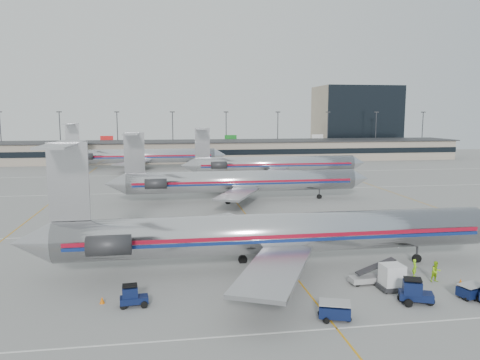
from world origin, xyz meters
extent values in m
plane|color=gray|center=(0.00, 0.00, 0.00)|extent=(260.00, 260.00, 0.00)
cube|color=silver|center=(0.00, 10.00, 0.01)|extent=(160.00, 0.15, 0.02)
cube|color=gray|center=(0.00, 98.00, 3.00)|extent=(160.00, 16.00, 6.00)
cube|color=black|center=(0.00, 89.90, 3.20)|extent=(160.00, 0.20, 1.60)
cube|color=#2D2D30|center=(0.00, 98.00, 6.10)|extent=(162.00, 17.00, 0.30)
cylinder|color=#38383D|center=(-63.00, 112.00, 7.50)|extent=(0.30, 0.30, 15.00)
cylinder|color=#38383D|center=(-45.00, 112.00, 7.50)|extent=(0.30, 0.30, 15.00)
cube|color=#2D2D30|center=(-45.00, 112.00, 15.10)|extent=(1.60, 0.40, 0.35)
cylinder|color=#38383D|center=(-27.00, 112.00, 7.50)|extent=(0.30, 0.30, 15.00)
cube|color=#2D2D30|center=(-27.00, 112.00, 15.10)|extent=(1.60, 0.40, 0.35)
cylinder|color=#38383D|center=(-9.00, 112.00, 7.50)|extent=(0.30, 0.30, 15.00)
cube|color=#2D2D30|center=(-9.00, 112.00, 15.10)|extent=(1.60, 0.40, 0.35)
cylinder|color=#38383D|center=(9.00, 112.00, 7.50)|extent=(0.30, 0.30, 15.00)
cube|color=#2D2D30|center=(9.00, 112.00, 15.10)|extent=(1.60, 0.40, 0.35)
cylinder|color=#38383D|center=(27.00, 112.00, 7.50)|extent=(0.30, 0.30, 15.00)
cube|color=#2D2D30|center=(27.00, 112.00, 15.10)|extent=(1.60, 0.40, 0.35)
cylinder|color=#38383D|center=(45.00, 112.00, 7.50)|extent=(0.30, 0.30, 15.00)
cube|color=#2D2D30|center=(45.00, 112.00, 15.10)|extent=(1.60, 0.40, 0.35)
cylinder|color=#38383D|center=(63.00, 112.00, 7.50)|extent=(0.30, 0.30, 15.00)
cube|color=#2D2D30|center=(63.00, 112.00, 15.10)|extent=(1.60, 0.40, 0.35)
cylinder|color=#38383D|center=(81.00, 112.00, 7.50)|extent=(0.30, 0.30, 15.00)
cube|color=#2D2D30|center=(81.00, 112.00, 15.10)|extent=(1.60, 0.40, 0.35)
cube|color=tan|center=(62.00, 128.00, 12.50)|extent=(30.00, 20.00, 25.00)
cylinder|color=silver|center=(-1.03, -5.55, 3.47)|extent=(39.64, 3.67, 3.67)
cone|color=#AAAAAF|center=(-22.64, -5.55, 3.47)|extent=(3.57, 3.67, 3.67)
cube|color=maroon|center=(-1.03, -7.39, 3.62)|extent=(37.66, 0.05, 0.35)
cube|color=navy|center=(-1.03, -7.39, 3.22)|extent=(37.66, 0.05, 0.28)
cube|color=#AAAAAF|center=(-3.02, 1.39, 2.48)|extent=(9.22, 13.43, 0.32)
cube|color=#AAAAAF|center=(-3.02, -12.49, 2.48)|extent=(9.22, 13.43, 0.32)
cube|color=#AAAAAF|center=(-19.37, -5.55, 8.67)|extent=(3.37, 0.25, 6.74)
cube|color=#AAAAAF|center=(-19.66, -5.55, 11.84)|extent=(2.38, 10.40, 0.18)
cylinder|color=#2D2D30|center=(-15.90, -2.73, 3.77)|extent=(3.57, 1.68, 1.68)
cylinder|color=#2D2D30|center=(-15.90, -8.38, 3.77)|extent=(3.57, 1.68, 1.68)
cylinder|color=#2D2D30|center=(12.84, -5.55, 0.82)|extent=(0.20, 0.20, 1.64)
cylinder|color=#2D2D30|center=(-4.01, -7.93, 0.82)|extent=(0.20, 0.20, 1.64)
cylinder|color=#2D2D30|center=(-4.01, -3.17, 0.82)|extent=(0.20, 0.20, 1.64)
cylinder|color=black|center=(12.84, -5.55, 0.35)|extent=(0.89, 0.30, 0.89)
cylinder|color=silver|center=(1.32, 29.36, 3.32)|extent=(37.89, 3.50, 3.50)
cone|color=silver|center=(21.78, 29.36, 3.32)|extent=(3.03, 3.50, 3.50)
cone|color=#AAAAAF|center=(-19.33, 29.36, 3.32)|extent=(3.41, 3.50, 3.50)
cube|color=maroon|center=(1.32, 27.60, 3.46)|extent=(35.99, 0.05, 0.33)
cube|color=navy|center=(1.32, 27.60, 3.08)|extent=(35.99, 0.05, 0.27)
cube|color=#AAAAAF|center=(-0.57, 35.99, 2.37)|extent=(8.81, 12.84, 0.30)
cube|color=#AAAAAF|center=(-0.57, 22.73, 2.37)|extent=(8.81, 12.84, 0.30)
cube|color=#AAAAAF|center=(-16.20, 29.36, 8.29)|extent=(3.22, 0.24, 6.44)
cube|color=#AAAAAF|center=(-16.48, 29.36, 11.32)|extent=(2.27, 9.95, 0.17)
cylinder|color=#2D2D30|center=(-12.88, 32.06, 3.60)|extent=(3.41, 1.61, 1.61)
cylinder|color=#2D2D30|center=(-12.88, 26.66, 3.60)|extent=(3.41, 1.61, 1.61)
cylinder|color=#2D2D30|center=(14.58, 29.36, 0.78)|extent=(0.19, 0.19, 1.56)
cylinder|color=#2D2D30|center=(-1.52, 27.09, 0.78)|extent=(0.19, 0.19, 1.56)
cylinder|color=#2D2D30|center=(-1.52, 31.64, 0.78)|extent=(0.19, 0.19, 1.56)
cylinder|color=black|center=(14.58, 29.36, 0.33)|extent=(0.85, 0.28, 0.85)
cylinder|color=silver|center=(13.01, 54.90, 3.29)|extent=(35.69, 3.48, 3.48)
cone|color=silver|center=(32.35, 54.90, 3.29)|extent=(3.01, 3.48, 3.48)
cone|color=#AAAAAF|center=(-6.53, 54.90, 3.29)|extent=(3.38, 3.48, 3.48)
cube|color=maroon|center=(13.01, 53.15, 3.43)|extent=(33.91, 0.05, 0.33)
cube|color=navy|center=(13.01, 53.15, 3.05)|extent=(33.91, 0.05, 0.26)
cube|color=#AAAAAF|center=(11.13, 61.47, 2.35)|extent=(8.74, 12.73, 0.30)
cube|color=#AAAAAF|center=(11.13, 48.33, 2.35)|extent=(8.74, 12.73, 0.30)
cube|color=#AAAAAF|center=(-3.43, 54.90, 8.22)|extent=(3.19, 0.23, 6.39)
cube|color=#AAAAAF|center=(-3.71, 54.90, 11.22)|extent=(2.25, 9.86, 0.17)
cylinder|color=#2D2D30|center=(-0.14, 57.58, 3.57)|extent=(3.38, 1.60, 1.60)
cylinder|color=#2D2D30|center=(-0.14, 52.22, 3.57)|extent=(3.38, 1.60, 1.60)
cylinder|color=#2D2D30|center=(25.22, 54.90, 0.77)|extent=(0.19, 0.19, 1.55)
cylinder|color=#2D2D30|center=(10.19, 52.65, 0.77)|extent=(0.19, 0.19, 1.55)
cylinder|color=#2D2D30|center=(10.19, 57.15, 0.77)|extent=(0.19, 0.19, 1.55)
cylinder|color=black|center=(25.22, 54.90, 0.33)|extent=(0.85, 0.28, 0.85)
cylinder|color=silver|center=(-17.47, 78.25, 3.48)|extent=(37.77, 3.68, 3.68)
cone|color=silver|center=(3.01, 78.25, 3.48)|extent=(3.18, 3.68, 3.68)
cone|color=#AAAAAF|center=(-38.14, 78.25, 3.48)|extent=(3.58, 3.68, 3.68)
cube|color=maroon|center=(-17.47, 76.40, 3.63)|extent=(35.88, 0.05, 0.35)
cube|color=navy|center=(-17.47, 76.40, 3.23)|extent=(35.88, 0.05, 0.28)
cube|color=#AAAAAF|center=(-19.45, 85.21, 2.49)|extent=(9.24, 13.48, 0.32)
cube|color=#AAAAAF|center=(-19.45, 71.29, 2.49)|extent=(9.24, 13.48, 0.32)
cube|color=#AAAAAF|center=(-34.86, 78.25, 8.70)|extent=(3.38, 0.25, 6.76)
cube|color=#AAAAAF|center=(-35.16, 78.25, 11.88)|extent=(2.39, 10.44, 0.18)
cylinder|color=#2D2D30|center=(-31.38, 81.08, 3.78)|extent=(3.58, 1.69, 1.69)
cylinder|color=#2D2D30|center=(-31.38, 75.42, 3.78)|extent=(3.58, 1.69, 1.69)
cylinder|color=#2D2D30|center=(-4.54, 78.25, 0.82)|extent=(0.20, 0.20, 1.64)
cylinder|color=#2D2D30|center=(-20.45, 75.87, 0.82)|extent=(0.20, 0.20, 1.64)
cylinder|color=#2D2D30|center=(-20.45, 80.64, 0.82)|extent=(0.20, 0.20, 1.64)
cylinder|color=black|center=(-4.54, 78.25, 0.35)|extent=(0.89, 0.30, 0.89)
cube|color=#0A1439|center=(-13.74, -12.12, 0.52)|extent=(2.18, 1.24, 0.47)
cube|color=#0A1439|center=(-14.03, -12.12, 1.09)|extent=(1.22, 1.05, 0.85)
cube|color=black|center=(-14.03, -12.12, 1.66)|extent=(1.17, 1.00, 0.08)
cylinder|color=black|center=(-12.99, -11.65, 0.27)|extent=(0.53, 0.17, 0.53)
cylinder|color=black|center=(-12.99, -12.60, 0.27)|extent=(0.53, 0.17, 0.53)
cylinder|color=black|center=(-14.50, -11.65, 0.27)|extent=(0.53, 0.17, 0.53)
cylinder|color=black|center=(-14.50, -12.60, 0.27)|extent=(0.53, 0.17, 0.53)
cube|color=#0A1439|center=(7.48, -14.92, 0.61)|extent=(2.74, 2.06, 0.56)
cube|color=#0A1439|center=(7.14, -14.92, 1.28)|extent=(1.66, 1.54, 1.01)
cube|color=black|center=(7.14, -14.92, 1.96)|extent=(1.59, 1.46, 0.09)
cylinder|color=black|center=(8.37, -14.36, 0.31)|extent=(0.63, 0.20, 0.63)
cylinder|color=black|center=(8.37, -15.48, 0.31)|extent=(0.63, 0.20, 0.63)
cylinder|color=black|center=(6.58, -14.36, 0.31)|extent=(0.63, 0.20, 0.63)
cylinder|color=black|center=(6.58, -15.48, 0.31)|extent=(0.63, 0.20, 0.63)
cylinder|color=black|center=(12.49, -15.49, 0.29)|extent=(0.57, 0.18, 0.57)
cube|color=#0A1439|center=(0.37, -16.57, 0.63)|extent=(2.54, 2.11, 0.80)
cube|color=#959595|center=(0.37, -16.57, 1.20)|extent=(2.54, 2.11, 0.07)
cylinder|color=black|center=(1.17, -15.94, 0.21)|extent=(0.41, 0.16, 0.41)
cylinder|color=black|center=(1.17, -17.20, 0.21)|extent=(0.41, 0.16, 0.41)
cylinder|color=black|center=(-0.43, -15.94, 0.21)|extent=(0.41, 0.16, 0.41)
cylinder|color=black|center=(-0.43, -17.20, 0.21)|extent=(0.41, 0.16, 0.41)
cube|color=#0A1439|center=(12.33, -14.61, 0.57)|extent=(2.26, 1.85, 0.72)
cube|color=#959595|center=(12.33, -14.61, 1.08)|extent=(2.26, 1.85, 0.06)
cylinder|color=black|center=(13.05, -14.04, 0.19)|extent=(0.37, 0.14, 0.37)
cylinder|color=black|center=(11.61, -14.04, 0.19)|extent=(0.37, 0.14, 0.37)
cylinder|color=black|center=(11.61, -15.18, 0.19)|extent=(0.37, 0.14, 0.37)
cube|color=#2D2D30|center=(6.96, -12.03, 0.28)|extent=(2.11, 1.79, 0.34)
cube|color=silver|center=(6.96, -12.03, 1.31)|extent=(1.77, 1.66, 1.71)
cylinder|color=black|center=(7.75, -11.35, 0.14)|extent=(0.27, 0.14, 0.27)
cylinder|color=black|center=(7.75, -12.72, 0.14)|extent=(0.27, 0.14, 0.27)
cylinder|color=black|center=(6.16, -11.35, 0.14)|extent=(0.27, 0.14, 0.27)
cylinder|color=black|center=(6.16, -12.72, 0.14)|extent=(0.27, 0.14, 0.27)
cube|color=#959595|center=(5.74, -10.35, 0.42)|extent=(3.44, 1.44, 0.47)
cube|color=#2D2D30|center=(6.30, -10.35, 1.50)|extent=(3.46, 1.07, 1.20)
cylinder|color=black|center=(6.96, -9.84, 0.23)|extent=(0.47, 0.15, 0.47)
cylinder|color=black|center=(6.96, -10.86, 0.23)|extent=(0.47, 0.15, 0.47)
cylinder|color=black|center=(4.53, -9.84, 0.23)|extent=(0.47, 0.15, 0.47)
cylinder|color=black|center=(4.53, -10.86, 0.23)|extent=(0.47, 0.15, 0.47)
imported|color=#92EA16|center=(10.45, -9.39, 0.81)|extent=(0.62, 0.70, 1.62)
imported|color=#93CE13|center=(11.60, -10.85, 0.92)|extent=(0.94, 0.76, 1.83)
cone|color=#D65F07|center=(13.19, -11.98, 0.29)|extent=(0.55, 0.55, 0.58)
cone|color=#D65F07|center=(-16.21, -11.20, 0.27)|extent=(0.47, 0.47, 0.54)
camera|label=1|loc=(-11.07, -46.47, 14.34)|focal=35.00mm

